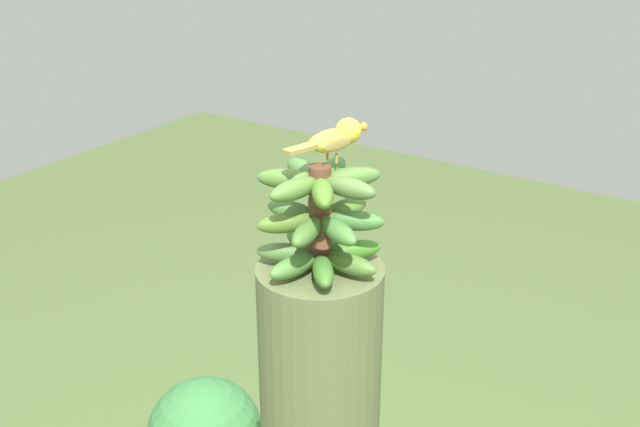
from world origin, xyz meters
TOP-DOWN VIEW (x-y plane):
  - banana_bunch at (0.00, -0.00)m, footprint 0.26×0.27m
  - perched_bird at (0.01, 0.05)m, footprint 0.08×0.20m

SIDE VIEW (x-z plane):
  - banana_bunch at x=0.00m, z-range 1.27..1.50m
  - perched_bird at x=0.01m, z-range 1.50..1.58m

